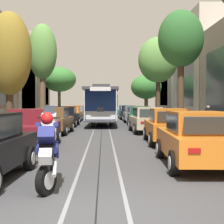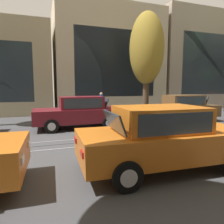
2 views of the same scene
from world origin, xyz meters
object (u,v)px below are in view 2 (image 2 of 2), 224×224
(parked_car_maroon_second_left, at_px, (79,112))
(pedestrian_on_left_pavement, at_px, (101,103))
(parked_car_orange_second_right, at_px, (163,137))
(street_tree_kerb_left_second, at_px, (147,49))
(parked_car_brown_mid_left, at_px, (181,108))

(parked_car_maroon_second_left, height_order, pedestrian_on_left_pavement, pedestrian_on_left_pavement)
(parked_car_orange_second_right, distance_m, street_tree_kerb_left_second, 9.79)
(street_tree_kerb_left_second, bearing_deg, parked_car_maroon_second_left, -65.10)
(parked_car_maroon_second_left, relative_size, parked_car_brown_mid_left, 0.99)
(parked_car_brown_mid_left, xyz_separation_m, pedestrian_on_left_pavement, (-3.89, -3.87, 0.14))
(parked_car_brown_mid_left, relative_size, pedestrian_on_left_pavement, 2.66)
(pedestrian_on_left_pavement, bearing_deg, parked_car_maroon_second_left, -30.26)
(parked_car_brown_mid_left, distance_m, street_tree_kerb_left_second, 4.55)
(parked_car_orange_second_right, height_order, street_tree_kerb_left_second, street_tree_kerb_left_second)
(parked_car_maroon_second_left, relative_size, pedestrian_on_left_pavement, 2.63)
(parked_car_maroon_second_left, distance_m, parked_car_brown_mid_left, 6.14)
(parked_car_brown_mid_left, xyz_separation_m, street_tree_kerb_left_second, (-2.31, -1.17, 3.74))
(parked_car_brown_mid_left, relative_size, parked_car_orange_second_right, 1.00)
(parked_car_brown_mid_left, height_order, pedestrian_on_left_pavement, pedestrian_on_left_pavement)
(parked_car_maroon_second_left, bearing_deg, parked_car_orange_second_right, 10.70)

